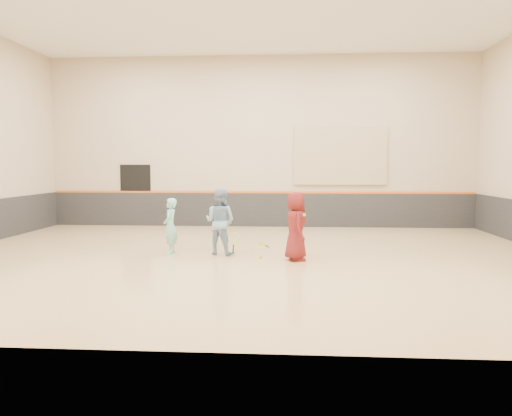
# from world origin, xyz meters

# --- Properties ---
(room) EXTENTS (15.04, 12.04, 6.22)m
(room) POSITION_xyz_m (0.00, 0.00, 0.81)
(room) COLOR tan
(room) RESTS_ON ground
(wainscot_back) EXTENTS (14.90, 0.04, 1.20)m
(wainscot_back) POSITION_xyz_m (0.00, 5.97, 0.60)
(wainscot_back) COLOR #232326
(wainscot_back) RESTS_ON floor
(accent_stripe) EXTENTS (14.90, 0.03, 0.06)m
(accent_stripe) POSITION_xyz_m (0.00, 5.96, 1.22)
(accent_stripe) COLOR #D85914
(accent_stripe) RESTS_ON wall_back
(acoustic_panel) EXTENTS (3.20, 0.08, 2.00)m
(acoustic_panel) POSITION_xyz_m (2.80, 5.95, 2.50)
(acoustic_panel) COLOR tan
(acoustic_panel) RESTS_ON wall_back
(doorway) EXTENTS (1.10, 0.05, 2.20)m
(doorway) POSITION_xyz_m (-4.50, 5.98, 1.10)
(doorway) COLOR black
(doorway) RESTS_ON floor
(girl) EXTENTS (0.34, 0.51, 1.38)m
(girl) POSITION_xyz_m (-1.88, 0.37, 0.69)
(girl) COLOR #7EDBC9
(girl) RESTS_ON floor
(instructor) EXTENTS (0.95, 0.84, 1.62)m
(instructor) POSITION_xyz_m (-0.65, 0.41, 0.81)
(instructor) COLOR #80A4C6
(instructor) RESTS_ON floor
(young_man) EXTENTS (0.64, 0.85, 1.58)m
(young_man) POSITION_xyz_m (1.19, -0.23, 0.79)
(young_man) COLOR maroon
(young_man) RESTS_ON floor
(held_racket) EXTENTS (0.31, 0.31, 0.58)m
(held_racket) POSITION_xyz_m (-0.28, 0.19, 0.45)
(held_racket) COLOR #A0CC2C
(held_racket) RESTS_ON instructor
(spare_racket) EXTENTS (0.74, 0.74, 0.07)m
(spare_racket) POSITION_xyz_m (0.30, 1.88, 0.03)
(spare_racket) COLOR #9FBF2A
(spare_racket) RESTS_ON floor
(ball_under_racket) EXTENTS (0.07, 0.07, 0.07)m
(ball_under_racket) POSITION_xyz_m (0.38, -0.06, 0.03)
(ball_under_racket) COLOR #D8EC36
(ball_under_racket) RESTS_ON floor
(ball_in_hand) EXTENTS (0.07, 0.07, 0.07)m
(ball_in_hand) POSITION_xyz_m (1.38, -0.45, 1.07)
(ball_in_hand) COLOR #C9D631
(ball_in_hand) RESTS_ON young_man
(ball_beside_spare) EXTENTS (0.07, 0.07, 0.07)m
(ball_beside_spare) POSITION_xyz_m (-0.99, 3.49, 0.03)
(ball_beside_spare) COLOR #C7E034
(ball_beside_spare) RESTS_ON floor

